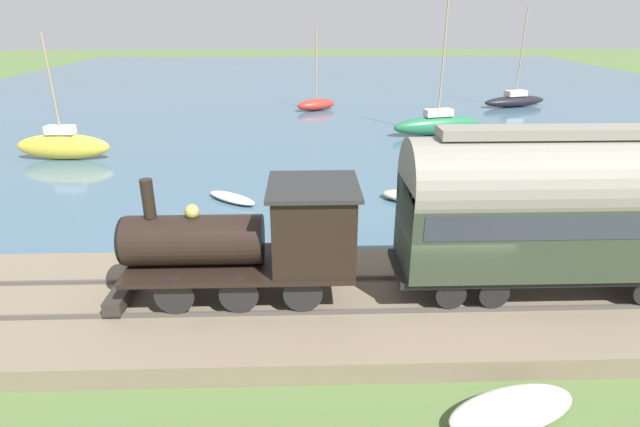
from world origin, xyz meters
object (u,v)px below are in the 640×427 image
sailboat_red (316,104)px  rowboat_off_pier (406,196)px  rowboat_far_out (232,198)px  sailboat_black (515,100)px  sailboat_green (437,124)px  beached_dinghy (512,409)px  rowboat_near_shore (212,229)px  sailboat_yellow (63,145)px  steam_locomotive (260,236)px  passenger_coach (569,205)px  rowboat_mid_harbor (606,169)px

sailboat_red → rowboat_off_pier: bearing=158.8°
rowboat_far_out → rowboat_off_pier: bearing=-52.7°
sailboat_black → rowboat_off_pier: sailboat_black is taller
sailboat_black → sailboat_red: sailboat_black is taller
sailboat_green → beached_dinghy: sailboat_green is taller
sailboat_green → rowboat_far_out: (-12.07, 11.78, -0.53)m
sailboat_red → rowboat_near_shore: bearing=139.7°
sailboat_yellow → rowboat_off_pier: sailboat_yellow is taller
steam_locomotive → rowboat_far_out: bearing=12.9°
passenger_coach → rowboat_near_shore: (5.38, 9.97, -2.87)m
sailboat_green → steam_locomotive: bearing=141.3°
passenger_coach → rowboat_off_pier: (8.46, 2.27, -2.83)m
sailboat_yellow → rowboat_far_out: (-6.86, -9.96, -0.62)m
passenger_coach → rowboat_off_pier: bearing=15.0°
steam_locomotive → passenger_coach: bearing=-90.0°
rowboat_mid_harbor → rowboat_off_pier: 11.41m
passenger_coach → sailboat_yellow: sailboat_yellow is taller
sailboat_black → steam_locomotive: bearing=131.6°
sailboat_red → rowboat_far_out: (-21.05, 4.10, -0.34)m
sailboat_green → rowboat_off_pier: 12.97m
passenger_coach → rowboat_far_out: (8.60, 9.68, -2.87)m
sailboat_red → rowboat_mid_harbor: bearing=-171.2°
beached_dinghy → steam_locomotive: bearing=53.4°
steam_locomotive → beached_dinghy: (-3.83, -5.16, -2.09)m
steam_locomotive → sailboat_green: size_ratio=0.75×
sailboat_black → sailboat_red: bearing=77.2°
steam_locomotive → sailboat_yellow: 19.59m
sailboat_red → rowboat_far_out: sailboat_red is taller
rowboat_mid_harbor → steam_locomotive: bearing=101.8°
rowboat_far_out → passenger_coach: bearing=-93.3°
rowboat_near_shore → sailboat_black: bearing=-34.3°
passenger_coach → sailboat_yellow: (15.46, 19.64, -2.26)m
rowboat_off_pier → beached_dinghy: 12.30m
sailboat_yellow → sailboat_green: size_ratio=0.79×
sailboat_yellow → sailboat_black: 34.52m
rowboat_far_out → sailboat_red: bearing=27.3°
rowboat_mid_harbor → rowboat_far_out: (-3.53, 18.21, -0.03)m
sailboat_red → rowboat_off_pier: 21.45m
rowboat_mid_harbor → rowboat_off_pier: rowboat_off_pier is taller
rowboat_off_pier → steam_locomotive: bearing=175.0°
steam_locomotive → rowboat_near_shore: (5.38, 2.26, -2.14)m
sailboat_red → rowboat_mid_harbor: (-17.52, -14.11, -0.32)m
steam_locomotive → rowboat_far_out: size_ratio=2.51×
sailboat_yellow → sailboat_black: sailboat_black is taller
sailboat_yellow → beached_dinghy: 25.78m
steam_locomotive → rowboat_near_shore: 6.21m
steam_locomotive → sailboat_green: sailboat_green is taller
steam_locomotive → sailboat_yellow: (15.46, 11.93, -1.53)m
sailboat_yellow → rowboat_mid_harbor: 28.38m
rowboat_near_shore → beached_dinghy: bearing=-135.5°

